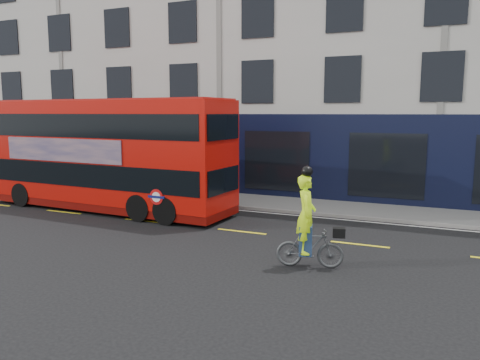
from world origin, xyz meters
The scene contains 8 objects.
ground centered at (0.00, 0.00, 0.00)m, with size 120.00×120.00×0.00m, color black.
pavement centered at (0.00, 6.50, 0.06)m, with size 60.00×3.00×0.12m, color slate.
kerb centered at (0.00, 5.00, 0.07)m, with size 60.00×0.12×0.13m, color gray.
building_terrace centered at (0.00, 12.94, 7.49)m, with size 50.00×10.07×15.00m.
road_edge_line centered at (0.00, 4.70, 0.00)m, with size 58.00×0.10×0.01m, color silver.
lane_dashes centered at (0.00, 1.50, 0.00)m, with size 58.00×0.12×0.01m, color yellow, non-canonical shape.
bus centered at (-2.74, 2.68, 2.36)m, with size 11.52×3.17×4.60m.
cyclist centered at (7.09, -1.23, 0.95)m, with size 1.83×0.91×2.71m.
Camera 1 is at (10.22, -12.91, 4.07)m, focal length 35.00 mm.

